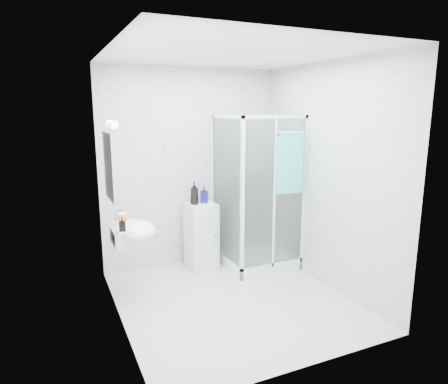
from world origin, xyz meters
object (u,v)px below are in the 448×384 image
shower_enclosure (254,234)px  storage_cabinet (201,236)px  shampoo_bottle_a (194,193)px  soap_dispenser_black (122,224)px  hand_towel (290,161)px  shampoo_bottle_b (204,194)px  soap_dispenser_orange (121,216)px  wall_basin (132,231)px

shower_enclosure → storage_cabinet: (-0.64, 0.26, -0.01)m
shower_enclosure → shampoo_bottle_a: size_ratio=6.82×
storage_cabinet → soap_dispenser_black: 1.45m
hand_towel → shampoo_bottle_b: bearing=140.9°
shampoo_bottle_a → storage_cabinet: bearing=3.2°
soap_dispenser_orange → soap_dispenser_black: bearing=-98.4°
shower_enclosure → wall_basin: (-1.66, -0.32, 0.35)m
shower_enclosure → shampoo_bottle_b: shower_enclosure is taller
storage_cabinet → shampoo_bottle_a: 0.59m
shampoo_bottle_a → soap_dispenser_black: shampoo_bottle_a is taller
hand_towel → soap_dispenser_orange: size_ratio=4.56×
shampoo_bottle_a → shampoo_bottle_b: bearing=15.3°
shampoo_bottle_a → soap_dispenser_black: bearing=-144.4°
storage_cabinet → shampoo_bottle_b: shampoo_bottle_b is taller
shower_enclosure → soap_dispenser_orange: 1.82m
hand_towel → storage_cabinet: bearing=144.1°
soap_dispenser_orange → wall_basin: bearing=-50.7°
hand_towel → soap_dispenser_black: size_ratio=5.20×
wall_basin → shampoo_bottle_a: size_ratio=1.91×
shower_enclosure → soap_dispenser_black: (-1.78, -0.50, 0.49)m
storage_cabinet → shampoo_bottle_a: (-0.09, -0.00, 0.58)m
shampoo_bottle_b → soap_dispenser_orange: 1.26m
shampoo_bottle_b → soap_dispenser_black: (-1.19, -0.79, -0.05)m
storage_cabinet → hand_towel: size_ratio=1.16×
soap_dispenser_orange → soap_dispenser_black: (-0.04, -0.28, -0.01)m
hand_towel → soap_dispenser_orange: bearing=174.7°
shower_enclosure → soap_dispenser_orange: size_ratio=12.09×
shampoo_bottle_a → soap_dispenser_black: (-1.05, -0.75, -0.08)m
shower_enclosure → soap_dispenser_orange: (-1.74, -0.22, 0.50)m
hand_towel → shampoo_bottle_b: hand_towel is taller
storage_cabinet → shampoo_bottle_b: bearing=28.3°
shampoo_bottle_a → shampoo_bottle_b: 0.16m
storage_cabinet → hand_towel: 1.51m
wall_basin → soap_dispenser_black: (-0.12, -0.18, 0.14)m
wall_basin → soap_dispenser_orange: 0.20m
soap_dispenser_black → storage_cabinet: bearing=33.6°
wall_basin → shampoo_bottle_b: 1.24m
soap_dispenser_black → shampoo_bottle_a: bearing=35.6°
shampoo_bottle_a → shampoo_bottle_b: size_ratio=1.35×
shower_enclosure → shampoo_bottle_a: 0.96m
shower_enclosure → soap_dispenser_orange: shower_enclosure is taller
storage_cabinet → shampoo_bottle_b: 0.55m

